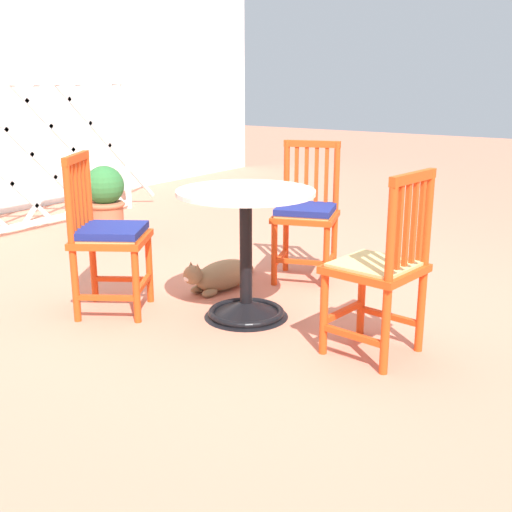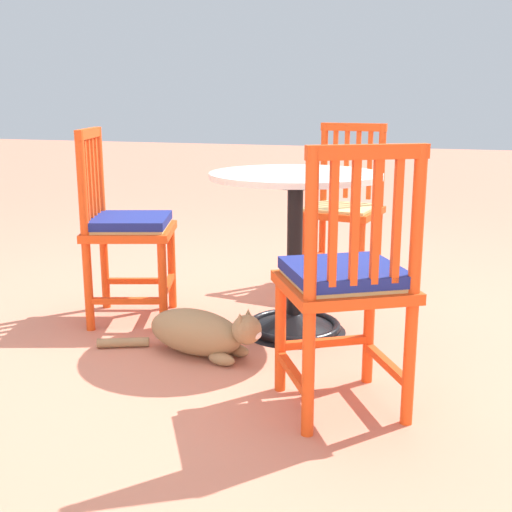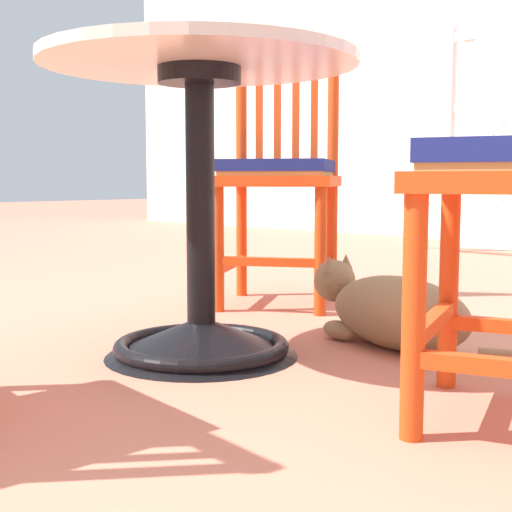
{
  "view_description": "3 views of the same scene",
  "coord_description": "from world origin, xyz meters",
  "px_view_note": "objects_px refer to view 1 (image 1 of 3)",
  "views": [
    {
      "loc": [
        -2.92,
        -1.78,
        1.32
      ],
      "look_at": [
        0.02,
        0.22,
        0.32
      ],
      "focal_mm": 44.75,
      "sensor_mm": 36.0,
      "label": 1
    },
    {
      "loc": [
        -0.88,
        2.95,
        1.04
      ],
      "look_at": [
        0.02,
        0.27,
        0.36
      ],
      "focal_mm": 45.89,
      "sensor_mm": 36.0,
      "label": 2
    },
    {
      "loc": [
        1.17,
        -0.98,
        0.44
      ],
      "look_at": [
        -0.08,
        0.33,
        0.24
      ],
      "focal_mm": 50.3,
      "sensor_mm": 36.0,
      "label": 3
    }
  ],
  "objects_px": {
    "cafe_table": "(246,269)",
    "tabby_cat": "(219,276)",
    "orange_chair_at_corner": "(108,237)",
    "terracotta_planter": "(106,201)",
    "orange_chair_near_fence": "(306,214)",
    "orange_chair_by_planter": "(380,270)"
  },
  "relations": [
    {
      "from": "orange_chair_near_fence",
      "to": "tabby_cat",
      "type": "relative_size",
      "value": 1.22
    },
    {
      "from": "orange_chair_near_fence",
      "to": "orange_chair_by_planter",
      "type": "xyz_separation_m",
      "value": [
        -0.86,
        -0.9,
        -0.01
      ]
    },
    {
      "from": "tabby_cat",
      "to": "orange_chair_at_corner",
      "type": "bearing_deg",
      "value": 155.63
    },
    {
      "from": "tabby_cat",
      "to": "terracotta_planter",
      "type": "distance_m",
      "value": 1.68
    },
    {
      "from": "orange_chair_near_fence",
      "to": "orange_chair_by_planter",
      "type": "distance_m",
      "value": 1.25
    },
    {
      "from": "tabby_cat",
      "to": "terracotta_planter",
      "type": "height_order",
      "value": "terracotta_planter"
    },
    {
      "from": "orange_chair_by_planter",
      "to": "tabby_cat",
      "type": "bearing_deg",
      "value": 74.82
    },
    {
      "from": "tabby_cat",
      "to": "orange_chair_near_fence",
      "type": "bearing_deg",
      "value": -31.77
    },
    {
      "from": "orange_chair_by_planter",
      "to": "terracotta_planter",
      "type": "distance_m",
      "value": 2.94
    },
    {
      "from": "orange_chair_near_fence",
      "to": "orange_chair_at_corner",
      "type": "xyz_separation_m",
      "value": [
        -1.18,
        0.62,
        0.0
      ]
    },
    {
      "from": "cafe_table",
      "to": "terracotta_planter",
      "type": "xyz_separation_m",
      "value": [
        0.8,
        1.99,
        0.04
      ]
    },
    {
      "from": "cafe_table",
      "to": "tabby_cat",
      "type": "distance_m",
      "value": 0.53
    },
    {
      "from": "orange_chair_at_corner",
      "to": "terracotta_planter",
      "type": "height_order",
      "value": "orange_chair_at_corner"
    },
    {
      "from": "orange_chair_by_planter",
      "to": "tabby_cat",
      "type": "distance_m",
      "value": 1.32
    },
    {
      "from": "orange_chair_near_fence",
      "to": "orange_chair_by_planter",
      "type": "relative_size",
      "value": 1.0
    },
    {
      "from": "cafe_table",
      "to": "tabby_cat",
      "type": "relative_size",
      "value": 1.02
    },
    {
      "from": "tabby_cat",
      "to": "orange_chair_by_planter",
      "type": "bearing_deg",
      "value": -105.18
    },
    {
      "from": "orange_chair_at_corner",
      "to": "orange_chair_by_planter",
      "type": "relative_size",
      "value": 1.0
    },
    {
      "from": "orange_chair_near_fence",
      "to": "orange_chair_at_corner",
      "type": "height_order",
      "value": "same"
    },
    {
      "from": "orange_chair_at_corner",
      "to": "tabby_cat",
      "type": "bearing_deg",
      "value": -24.37
    },
    {
      "from": "cafe_table",
      "to": "orange_chair_by_planter",
      "type": "relative_size",
      "value": 0.83
    },
    {
      "from": "orange_chair_at_corner",
      "to": "terracotta_planter",
      "type": "bearing_deg",
      "value": 47.7
    }
  ]
}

